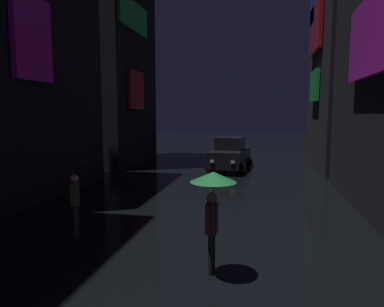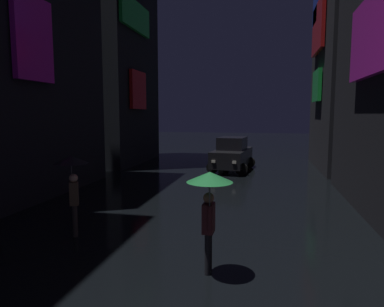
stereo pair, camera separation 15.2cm
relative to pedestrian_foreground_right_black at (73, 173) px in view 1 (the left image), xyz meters
name	(u,v)px [view 1 (the left image)]	position (x,y,z in m)	size (l,w,h in m)	color
building_right_far	(356,15)	(10.00, 13.57, 7.15)	(4.25, 7.68, 17.64)	#232328
pedestrian_foreground_right_black	(73,173)	(0.00, 0.00, 0.00)	(0.90, 0.90, 2.12)	#38332D
pedestrian_foreground_left_green	(213,194)	(3.93, -1.59, 0.00)	(0.90, 0.90, 2.12)	black
car_distant	(230,154)	(3.13, 11.45, -0.74)	(2.56, 4.29, 1.92)	black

